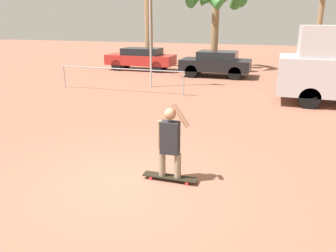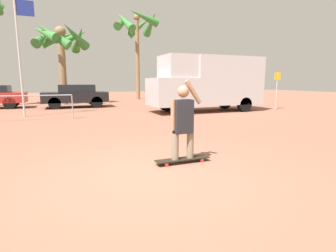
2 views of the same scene
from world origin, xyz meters
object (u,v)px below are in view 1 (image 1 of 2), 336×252
Objects in this scene: skateboard at (170,177)px; person_skateboarder at (170,140)px; parked_car_black at (216,63)px; flagpole at (152,20)px; parked_car_red at (141,58)px.

skateboard is 0.72× the size of person_skateboarder.
flagpole is at bearing -120.85° from parked_car_black.
skateboard is 0.82m from person_skateboarder.
parked_car_black reaches higher than skateboard.
skateboard is 15.66m from parked_car_red.
parked_car_red is (-6.44, 14.26, 0.70)m from skateboard.
parked_car_black is at bearing 95.84° from skateboard.
parked_car_red is at bearing 168.22° from parked_car_black.
person_skateboarder is 13.26m from parked_car_black.
parked_car_red is (-6.44, 14.26, -0.13)m from person_skateboarder.
skateboard is 10.35m from flagpole.
person_skateboarder is (-0.00, -0.00, 0.82)m from skateboard.
flagpole reaches higher than person_skateboarder.
parked_car_black is 0.89× the size of parked_car_red.
skateboard is 0.29× the size of parked_car_black.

